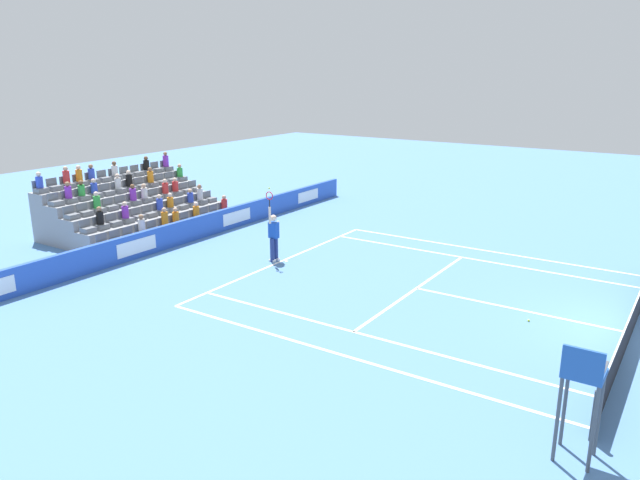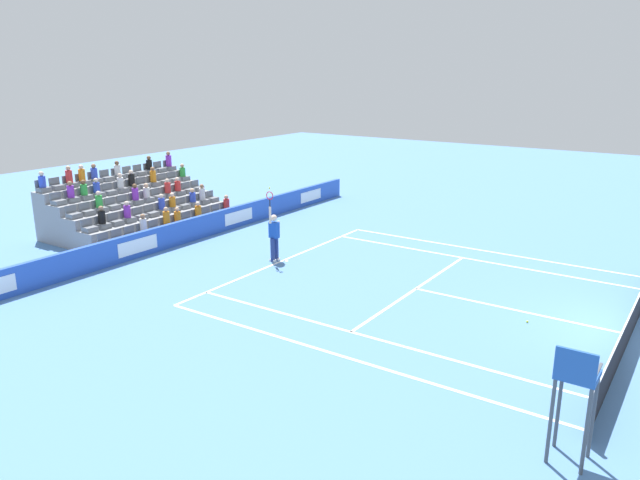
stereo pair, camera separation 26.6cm
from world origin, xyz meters
The scene contains 15 objects.
ground_plane centered at (0.00, 0.00, 0.00)m, with size 80.00×80.00×0.00m, color #4C7AB2.
line_baseline centered at (0.00, -11.89, 0.00)m, with size 10.97×0.10×0.01m, color white.
line_service centered at (0.00, -6.40, 0.00)m, with size 8.23×0.10×0.01m, color white.
line_centre_service centered at (0.00, -3.20, 0.00)m, with size 0.10×6.40×0.01m, color white.
line_singles_sideline_left centered at (4.12, -5.95, 0.00)m, with size 0.10×11.89×0.01m, color white.
line_singles_sideline_right centered at (-4.12, -5.95, 0.00)m, with size 0.10×11.89×0.01m, color white.
line_doubles_sideline_left centered at (5.49, -5.95, 0.00)m, with size 0.10×11.89×0.01m, color white.
line_doubles_sideline_right centered at (-5.49, -5.95, 0.00)m, with size 0.10×11.89×0.01m, color white.
line_centre_mark centered at (0.00, -11.79, 0.00)m, with size 0.10×0.20×0.01m, color white.
sponsor_barrier centered at (0.00, -16.78, 0.48)m, with size 23.01×0.22×0.97m.
tennis_net centered at (0.00, 0.00, 0.49)m, with size 11.97×0.10×1.07m.
tennis_player centered at (0.22, -12.15, 0.99)m, with size 0.53×0.37×2.85m.
umpire_chair centered at (6.76, -0.18, 1.52)m, with size 0.70×0.70×2.34m.
stadium_stand centered at (0.00, -20.34, 0.84)m, with size 7.44×4.75×3.04m.
loose_tennis_ball centered at (0.75, -2.57, 0.03)m, with size 0.07×0.07×0.07m, color #D1E533.
Camera 2 is at (17.19, 1.43, 6.93)m, focal length 33.78 mm.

